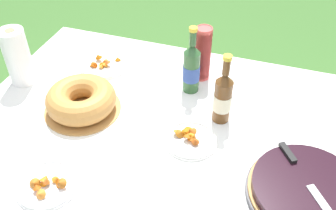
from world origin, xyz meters
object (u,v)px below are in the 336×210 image
Objects in this scene: berry_tart at (307,192)px; cider_bottle_amber at (223,97)px; cup_stack at (203,54)px; cider_bottle_green at (191,68)px; snack_plate_far at (47,185)px; paper_towel_roll at (18,57)px; serving_knife at (305,178)px; bundt_cake at (81,100)px; snack_plate_left at (104,64)px; snack_plate_near at (190,139)px.

berry_tart is 1.30× the size of cider_bottle_amber.
cider_bottle_green is at bearing -101.53° from cup_stack.
paper_towel_roll is (-0.42, 0.48, 0.12)m from snack_plate_far.
serving_knife is 1.25× the size of paper_towel_roll.
bundt_cake is 0.48m from cider_bottle_green.
berry_tart is 1.54× the size of cup_stack.
snack_plate_left is 1.14× the size of snack_plate_far.
snack_plate_left is at bearing 36.97° from paper_towel_roll.
snack_plate_near is at bearing -117.29° from cider_bottle_amber.
paper_towel_roll is (-0.90, -0.03, 0.02)m from cider_bottle_amber.
cup_stack is at bearing 120.01° from cider_bottle_amber.
paper_towel_roll is at bearing 164.75° from bundt_cake.
snack_plate_far is (-0.48, -0.51, -0.10)m from cider_bottle_amber.
bundt_cake is 1.03× the size of cider_bottle_green.
snack_plate_far is at bearing -106.62° from serving_knife.
paper_towel_roll is (-0.75, -0.28, 0.00)m from cup_stack.
cider_bottle_amber is 1.16× the size of paper_towel_roll.
snack_plate_near is at bearing -8.96° from paper_towel_roll.
serving_knife is 1.36× the size of snack_plate_left.
snack_plate_far reaches higher than snack_plate_left.
cider_bottle_green is at bearing -163.48° from serving_knife.
cup_stack is at bearing 20.43° from paper_towel_roll.
snack_plate_left is (-0.61, 0.19, -0.10)m from cider_bottle_amber.
cup_stack is 1.27× the size of snack_plate_near.
cup_stack is (-0.47, 0.51, 0.06)m from serving_knife.
cider_bottle_green is 0.45m from snack_plate_left.
cup_stack is 0.84× the size of cider_bottle_amber.
berry_tart is 1.51× the size of paper_towel_roll.
bundt_cake reaches higher than snack_plate_near.
cup_stack is 1.22× the size of snack_plate_far.
serving_knife is 1.03× the size of bundt_cake.
snack_plate_left is at bearing 153.62° from berry_tart.
cider_bottle_green is 1.48× the size of snack_plate_far.
snack_plate_near is 0.97× the size of snack_plate_far.
snack_plate_left is (-0.95, 0.47, -0.02)m from berry_tart.
serving_knife is 0.89m from bundt_cake.
serving_knife reaches higher than berry_tart.
bundt_cake reaches higher than serving_knife.
serving_knife reaches higher than snack_plate_near.
berry_tart is at bearing -9.95° from bundt_cake.
bundt_cake is 0.37m from paper_towel_roll.
serving_knife is 0.42m from cider_bottle_amber.
snack_plate_near is at bearing 163.93° from berry_tart.
paper_towel_roll is (-1.23, 0.23, 0.07)m from serving_knife.
paper_towel_roll is (-0.82, 0.13, 0.12)m from snack_plate_near.
cider_bottle_amber is at bearing -162.33° from serving_knife.
cider_bottle_green is 0.75m from paper_towel_roll.
cup_stack reaches higher than snack_plate_near.
snack_plate_near is 0.77× the size of paper_towel_roll.
cider_bottle_amber is at bearing -17.39° from snack_plate_left.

